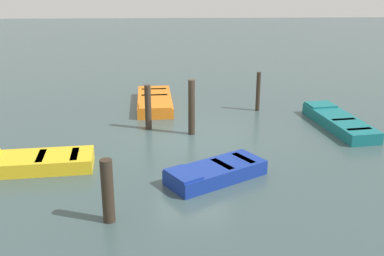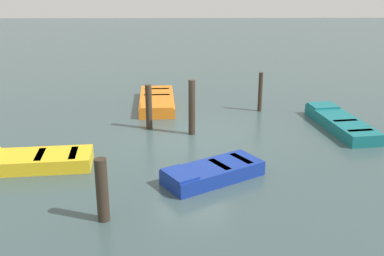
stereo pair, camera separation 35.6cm
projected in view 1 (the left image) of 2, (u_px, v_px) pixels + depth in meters
The scene contains 9 objects.
ground_plane at pixel (192, 138), 15.70m from camera, with size 80.00×80.00×0.00m, color #384C4C.
rowboat_teal at pixel (339, 121), 16.70m from camera, with size 1.68×3.97×0.46m.
rowboat_blue at pixel (215, 172), 12.54m from camera, with size 2.90×2.39×0.46m.
rowboat_orange at pixel (155, 101), 19.24m from camera, with size 1.59×3.84×0.46m.
rowboat_yellow at pixel (31, 162), 13.18m from camera, with size 3.51×1.62×0.46m.
mooring_piling_mid_left at pixel (108, 191), 10.29m from camera, with size 0.27×0.27×1.50m, color #33281E.
mooring_piling_far_left at pixel (192, 107), 15.75m from camera, with size 0.23×0.23×1.92m, color #33281E.
mooring_piling_center at pixel (148, 107), 16.33m from camera, with size 0.22×0.22×1.60m, color #33281E.
mooring_piling_mid_right at pixel (258, 92), 18.47m from camera, with size 0.17×0.17×1.57m, color #33281E.
Camera 1 is at (-0.56, -14.73, 5.42)m, focal length 43.54 mm.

